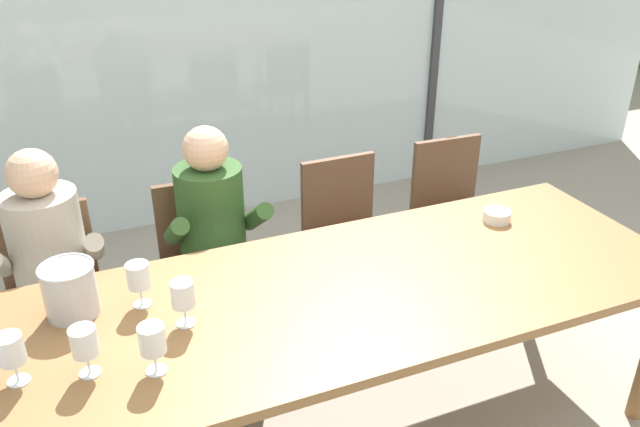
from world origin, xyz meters
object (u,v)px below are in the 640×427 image
Objects in this scene: person_beige_jumper at (51,267)px; wine_glass_by_left_taster at (10,350)px; chair_center at (346,228)px; wine_glass_near_bucket at (84,344)px; ice_bucket_primary at (70,289)px; chair_left_of_center at (205,257)px; dining_table at (354,300)px; tasting_bowl at (497,216)px; wine_glass_center_pour at (152,340)px; chair_right_of_center at (452,204)px; chair_near_curtain at (51,286)px; person_olive_shirt at (216,235)px; wine_glass_spare_empty at (139,278)px; wine_glass_by_right_taster at (183,296)px.

wine_glass_by_left_taster is (-0.11, -0.85, 0.21)m from person_beige_jumper.
wine_glass_near_bucket reaches higher than chair_center.
chair_center is 4.44× the size of ice_bucket_primary.
chair_left_of_center is 0.72m from person_beige_jumper.
wine_glass_near_bucket is at bearing -172.63° from dining_table.
tasting_bowl is 1.69m from wine_glass_center_pour.
dining_table is 15.42× the size of wine_glass_near_bucket.
wine_glass_center_pour is at bearing -72.37° from person_beige_jumper.
person_beige_jumper is (-0.69, -0.12, 0.17)m from chair_left_of_center.
chair_left_of_center is 1.00× the size of chair_center.
chair_right_of_center is at bearing 3.15° from chair_left_of_center.
tasting_bowl is at bearing 11.42° from wine_glass_near_bucket.
chair_center is at bearing 4.59° from chair_near_curtain.
wine_glass_by_left_taster is (-0.09, -0.98, 0.39)m from chair_near_curtain.
person_olive_shirt is at bearing 0.65° from person_beige_jumper.
person_beige_jumper is 6.90× the size of wine_glass_spare_empty.
tasting_bowl is 0.73× the size of wine_glass_spare_empty.
chair_left_of_center is at bearing -176.80° from chair_right_of_center.
wine_glass_center_pour is at bearing -164.93° from tasting_bowl.
wine_glass_by_right_taster is (-1.49, -0.23, 0.09)m from tasting_bowl.
wine_glass_center_pour is at bearing -108.23° from chair_left_of_center.
ice_bucket_primary is (-1.39, -0.66, 0.37)m from chair_center.
wine_glass_spare_empty is at bearing -126.23° from person_olive_shirt.
wine_glass_by_left_taster is (-1.58, -0.97, 0.39)m from chair_center.
wine_glass_near_bucket is at bearing -12.69° from wine_glass_by_left_taster.
dining_table is 15.42× the size of wine_glass_by_left_taster.
wine_glass_by_right_taster is (0.55, 0.09, -0.00)m from wine_glass_by_left_taster.
wine_glass_spare_empty is at bearing -10.06° from ice_bucket_primary.
ice_bucket_primary is at bearing 169.94° from wine_glass_spare_empty.
ice_bucket_primary reaches higher than chair_center.
dining_table is 0.99m from chair_left_of_center.
wine_glass_center_pour is (-0.79, -0.20, 0.19)m from dining_table.
chair_near_curtain is 5.07× the size of wine_glass_by_left_taster.
chair_center is 0.76m from person_olive_shirt.
chair_near_curtain is 0.73× the size of person_beige_jumper.
wine_glass_center_pour is (0.29, -0.96, 0.21)m from person_beige_jumper.
wine_glass_center_pour is at bearing -114.41° from person_olive_shirt.
chair_near_curtain is at bearing 100.97° from person_beige_jumper.
chair_left_of_center and chair_center have the same top height.
wine_glass_by_left_taster is (-2.26, -0.99, 0.39)m from chair_right_of_center.
chair_right_of_center is 0.73× the size of person_beige_jumper.
wine_glass_near_bucket is at bearing -168.58° from tasting_bowl.
chair_center is at bearing 67.10° from dining_table.
wine_glass_spare_empty is at bearing -149.73° from chair_center.
wine_glass_spare_empty is at bearing -116.91° from chair_left_of_center.
dining_table is 2.23× the size of person_beige_jumper.
wine_glass_by_right_taster is at bearing -140.53° from chair_center.
person_beige_jumper reaches higher than chair_right_of_center.
person_beige_jumper is at bearing 106.98° from wine_glass_center_pour.
chair_left_of_center is 5.07× the size of wine_glass_center_pour.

